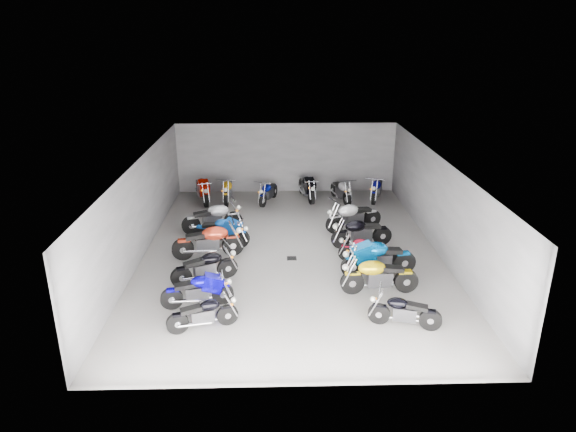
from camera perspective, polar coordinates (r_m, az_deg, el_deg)
name	(u,v)px	position (r m, az deg, el deg)	size (l,w,h in m)	color
ground	(291,252)	(17.64, 0.36, -4.05)	(14.00, 14.00, 0.00)	gray
wall_back	(286,158)	(23.76, -0.20, 6.47)	(10.00, 0.10, 3.20)	gray
wall_left	(140,210)	(17.61, -16.12, 0.68)	(0.10, 14.00, 3.20)	gray
wall_right	(440,207)	(17.92, 16.56, 0.97)	(0.10, 14.00, 3.20)	gray
ceiling	(291,161)	(16.58, 0.38, 6.15)	(10.00, 14.00, 0.04)	black
drain_grate	(292,258)	(17.19, 0.42, -4.72)	(0.32, 0.32, 0.01)	black
motorcycle_left_a	(204,313)	(13.40, -9.37, -10.63)	(1.79, 0.66, 0.81)	black
motorcycle_left_b	(198,291)	(14.41, -9.96, -8.16)	(2.00, 0.52, 0.88)	black
motorcycle_left_c	(205,267)	(15.67, -9.16, -5.60)	(1.95, 0.97, 0.91)	black
motorcycle_left_d	(209,241)	(17.25, -8.80, -2.81)	(2.37, 0.63, 1.05)	black
motorcycle_left_e	(221,231)	(18.18, -7.43, -1.72)	(2.10, 0.74, 0.94)	black
motorcycle_left_f	(213,218)	(19.39, -8.32, -0.21)	(2.25, 0.79, 1.01)	black
motorcycle_right_a	(404,311)	(13.64, 12.75, -10.27)	(1.84, 0.61, 0.82)	black
motorcycle_right_b	(379,276)	(15.06, 10.03, -6.56)	(2.28, 0.46, 1.00)	black
motorcycle_right_c	(378,258)	(16.07, 9.95, -4.66)	(2.39, 0.60, 1.06)	black
motorcycle_right_d	(366,250)	(16.94, 8.66, -3.71)	(1.84, 0.53, 0.82)	black
motorcycle_right_e	(361,232)	(18.09, 8.10, -1.81)	(2.19, 0.60, 0.97)	black
motorcycle_right_f	(353,216)	(19.48, 7.24, -0.04)	(2.21, 0.99, 1.02)	black
motorcycle_back_a	(202,190)	(22.85, -9.51, 2.92)	(0.84, 2.28, 1.03)	black
motorcycle_back_b	(228,190)	(22.76, -6.70, 2.89)	(0.43, 2.18, 0.96)	black
motorcycle_back_c	(268,192)	(22.49, -2.23, 2.69)	(0.80, 1.93, 0.88)	black
motorcycle_back_d	(307,187)	(22.94, 2.11, 3.22)	(0.65, 2.26, 1.00)	black
motorcycle_back_e	(341,191)	(22.73, 5.92, 2.83)	(0.69, 2.03, 0.91)	black
motorcycle_back_f	(377,189)	(23.14, 9.83, 2.99)	(0.85, 2.06, 0.94)	black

